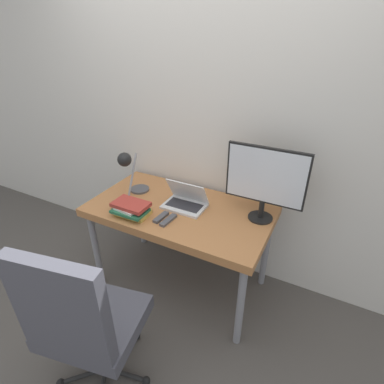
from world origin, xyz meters
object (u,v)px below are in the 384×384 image
book_stack (131,209)px  game_controller (120,204)px  desk_lamp (129,168)px  laptop (185,201)px  office_chair (83,320)px  monitor (265,179)px

book_stack → game_controller: (-0.14, 0.05, -0.03)m
desk_lamp → laptop: bearing=7.4°
laptop → desk_lamp: (-0.44, -0.06, 0.20)m
book_stack → game_controller: size_ratio=1.71×
desk_lamp → book_stack: desk_lamp is taller
office_chair → game_controller: (-0.36, 0.77, 0.17)m
desk_lamp → game_controller: (0.02, -0.17, -0.22)m
office_chair → monitor: bearing=61.5°
monitor → office_chair: (-0.59, -1.10, -0.45)m
laptop → desk_lamp: bearing=-172.6°
monitor → book_stack: size_ratio=2.07×
game_controller → laptop: bearing=27.7°
laptop → monitor: size_ratio=0.58×
book_stack → game_controller: book_stack is taller
office_chair → game_controller: office_chair is taller
laptop → office_chair: office_chair is taller
monitor → office_chair: monitor is taller
monitor → desk_lamp: (-0.98, -0.16, -0.06)m
laptop → game_controller: laptop is taller
laptop → office_chair: bearing=-93.5°
office_chair → desk_lamp: bearing=112.2°
desk_lamp → office_chair: (0.38, -0.94, -0.39)m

